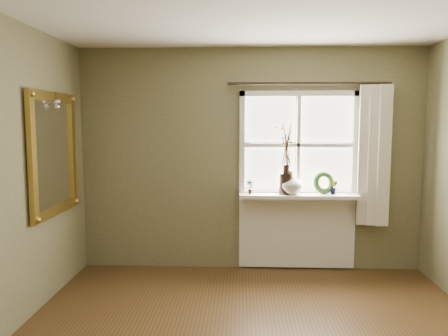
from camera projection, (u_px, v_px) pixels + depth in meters
name	position (u px, v px, depth m)	size (l,w,h in m)	color
wall_back	(250.00, 160.00, 5.17)	(4.00, 0.10, 2.60)	#696545
window_frame	(298.00, 145.00, 5.06)	(1.36, 0.06, 1.24)	white
window_sill	(298.00, 196.00, 5.02)	(1.36, 0.26, 0.04)	white
window_apron	(297.00, 231.00, 5.17)	(1.36, 0.04, 0.88)	white
dark_jug	(286.00, 184.00, 5.01)	(0.17, 0.17, 0.24)	black
cream_vase	(291.00, 183.00, 5.00)	(0.25, 0.25, 0.26)	silver
wreath	(324.00, 185.00, 5.03)	(0.26, 0.26, 0.06)	#2B4B21
potted_plant_left	(250.00, 187.00, 5.03)	(0.09, 0.06, 0.16)	#2B4B21
potted_plant_right	(334.00, 187.00, 4.99)	(0.09, 0.07, 0.16)	#2B4B21
curtain	(373.00, 156.00, 4.94)	(0.36, 0.12, 1.59)	beige
curtain_rod	(309.00, 83.00, 4.92)	(0.03, 0.03, 1.84)	black
gilt_mirror	(54.00, 153.00, 4.31)	(0.10, 1.01, 1.21)	white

